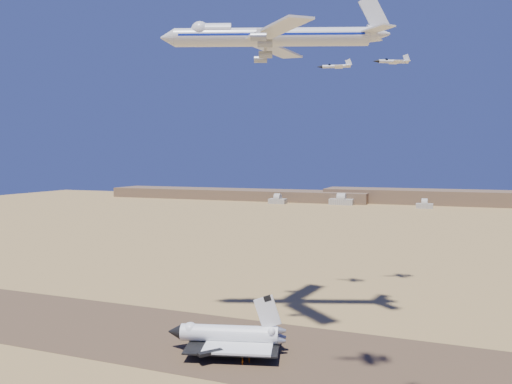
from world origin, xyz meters
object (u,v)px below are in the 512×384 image
(carrier_747, at_px, (264,37))
(crew_a, at_px, (242,360))
(chase_jet_c, at_px, (336,66))
(crew_b, at_px, (243,362))
(shuttle, at_px, (228,336))
(crew_c, at_px, (249,359))
(chase_jet_d, at_px, (393,61))

(carrier_747, height_order, crew_a, carrier_747)
(carrier_747, bearing_deg, chase_jet_c, 53.46)
(carrier_747, distance_m, crew_b, 100.90)
(shuttle, relative_size, crew_b, 21.44)
(crew_a, bearing_deg, chase_jet_c, -25.22)
(crew_b, distance_m, crew_c, 2.33)
(crew_a, xyz_separation_m, crew_c, (1.75, 0.85, 0.07))
(shuttle, bearing_deg, crew_a, -57.07)
(crew_b, height_order, chase_jet_d, chase_jet_d)
(shuttle, relative_size, crew_c, 19.18)
(shuttle, distance_m, carrier_747, 95.32)
(shuttle, relative_size, carrier_747, 0.50)
(shuttle, bearing_deg, crew_c, -47.57)
(crew_b, bearing_deg, carrier_747, -28.17)
(shuttle, bearing_deg, chase_jet_d, 48.84)
(crew_a, distance_m, chase_jet_c, 118.70)
(shuttle, relative_size, chase_jet_c, 2.64)
(carrier_747, xyz_separation_m, chase_jet_c, (14.07, 45.03, -2.60))
(crew_a, bearing_deg, shuttle, 31.75)
(crew_a, bearing_deg, crew_b, -171.65)
(carrier_747, height_order, crew_b, carrier_747)
(carrier_747, bearing_deg, crew_c, -98.83)
(crew_a, bearing_deg, crew_c, -80.38)
(shuttle, relative_size, crew_a, 20.59)
(crew_b, relative_size, chase_jet_d, 0.11)
(chase_jet_c, xyz_separation_m, chase_jet_d, (20.55, 15.75, 3.35))
(crew_c, bearing_deg, chase_jet_d, -67.45)
(shuttle, height_order, crew_a, shuttle)
(chase_jet_d, bearing_deg, shuttle, -142.10)
(crew_c, distance_m, chase_jet_d, 133.54)
(chase_jet_d, bearing_deg, crew_a, -136.11)
(shuttle, relative_size, chase_jet_d, 2.42)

